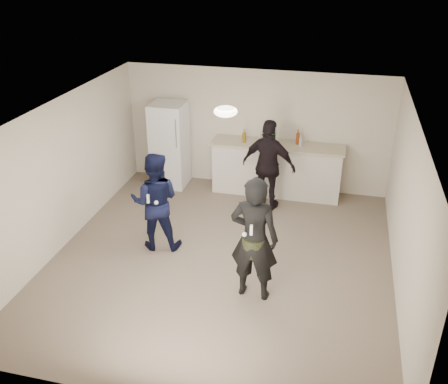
% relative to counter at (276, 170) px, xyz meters
% --- Properties ---
extents(floor, '(6.00, 6.00, 0.00)m').
position_rel_counter_xyz_m(floor, '(-0.51, -2.67, -0.53)').
color(floor, '#6B5B4C').
rests_on(floor, ground).
extents(ceiling, '(6.00, 6.00, 0.00)m').
position_rel_counter_xyz_m(ceiling, '(-0.51, -2.67, 1.98)').
color(ceiling, silver).
rests_on(ceiling, wall_back).
extents(wall_back, '(6.00, 0.00, 6.00)m').
position_rel_counter_xyz_m(wall_back, '(-0.51, 0.33, 0.72)').
color(wall_back, beige).
rests_on(wall_back, floor).
extents(wall_front, '(6.00, 0.00, 6.00)m').
position_rel_counter_xyz_m(wall_front, '(-0.51, -5.67, 0.72)').
color(wall_front, beige).
rests_on(wall_front, floor).
extents(wall_left, '(0.00, 6.00, 6.00)m').
position_rel_counter_xyz_m(wall_left, '(-3.26, -2.67, 0.72)').
color(wall_left, beige).
rests_on(wall_left, floor).
extents(wall_right, '(0.00, 6.00, 6.00)m').
position_rel_counter_xyz_m(wall_right, '(2.24, -2.67, 0.72)').
color(wall_right, beige).
rests_on(wall_right, floor).
extents(counter, '(2.60, 0.56, 1.05)m').
position_rel_counter_xyz_m(counter, '(0.00, 0.00, 0.00)').
color(counter, beige).
rests_on(counter, floor).
extents(counter_top, '(2.68, 0.64, 0.04)m').
position_rel_counter_xyz_m(counter_top, '(0.00, 0.00, 0.55)').
color(counter_top, '#C2B796').
rests_on(counter_top, counter).
extents(fridge, '(0.70, 0.70, 1.80)m').
position_rel_counter_xyz_m(fridge, '(-2.28, -0.07, 0.38)').
color(fridge, white).
rests_on(fridge, floor).
extents(fridge_handle, '(0.02, 0.02, 0.60)m').
position_rel_counter_xyz_m(fridge_handle, '(-2.00, -0.44, 0.78)').
color(fridge_handle, silver).
rests_on(fridge_handle, fridge).
extents(ceiling_dome, '(0.36, 0.36, 0.16)m').
position_rel_counter_xyz_m(ceiling_dome, '(-0.51, -2.37, 1.93)').
color(ceiling_dome, white).
rests_on(ceiling_dome, ceiling).
extents(shaker, '(0.08, 0.08, 0.17)m').
position_rel_counter_xyz_m(shaker, '(-0.34, 0.12, 0.65)').
color(shaker, silver).
rests_on(shaker, counter_top).
extents(man, '(0.94, 0.80, 1.72)m').
position_rel_counter_xyz_m(man, '(-1.68, -2.52, 0.33)').
color(man, '#0F143F').
rests_on(man, floor).
extents(woman, '(0.73, 0.51, 1.92)m').
position_rel_counter_xyz_m(woman, '(0.17, -3.45, 0.43)').
color(woman, black).
rests_on(woman, floor).
extents(camo_shorts, '(0.34, 0.34, 0.28)m').
position_rel_counter_xyz_m(camo_shorts, '(0.17, -3.45, 0.32)').
color(camo_shorts, '#2F3A1A').
rests_on(camo_shorts, woman).
extents(spectator, '(1.13, 0.65, 1.81)m').
position_rel_counter_xyz_m(spectator, '(-0.07, -0.69, 0.38)').
color(spectator, black).
rests_on(spectator, floor).
extents(remote_man, '(0.04, 0.04, 0.15)m').
position_rel_counter_xyz_m(remote_man, '(-1.68, -2.80, 0.53)').
color(remote_man, white).
rests_on(remote_man, man).
extents(nunchuk_man, '(0.07, 0.07, 0.07)m').
position_rel_counter_xyz_m(nunchuk_man, '(-1.56, -2.77, 0.45)').
color(nunchuk_man, white).
rests_on(nunchuk_man, man).
extents(remote_woman, '(0.04, 0.04, 0.15)m').
position_rel_counter_xyz_m(remote_woman, '(0.17, -3.70, 0.72)').
color(remote_woman, white).
rests_on(remote_woman, woman).
extents(nunchuk_woman, '(0.07, 0.07, 0.07)m').
position_rel_counter_xyz_m(nunchuk_woman, '(0.07, -3.67, 0.62)').
color(nunchuk_woman, white).
rests_on(nunchuk_woman, woman).
extents(bottle_cluster, '(1.21, 0.26, 0.25)m').
position_rel_counter_xyz_m(bottle_cluster, '(-0.02, 0.00, 0.67)').
color(bottle_cluster, '#134514').
rests_on(bottle_cluster, counter_top).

